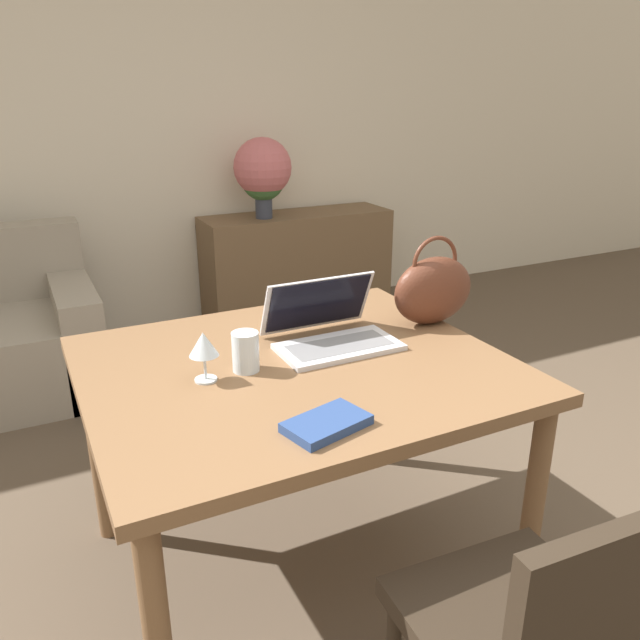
{
  "coord_description": "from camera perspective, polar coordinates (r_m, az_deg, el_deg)",
  "views": [
    {
      "loc": [
        -0.77,
        -0.97,
        1.5
      ],
      "look_at": [
        -0.01,
        0.55,
        0.87
      ],
      "focal_mm": 35.0,
      "sensor_mm": 36.0,
      "label": 1
    }
  ],
  "objects": [
    {
      "name": "dining_table",
      "position": [
        1.87,
        -2.21,
        -6.25
      ],
      "size": [
        1.2,
        1.04,
        0.75
      ],
      "color": "brown",
      "rests_on": "ground_plane"
    },
    {
      "name": "handbag",
      "position": [
        2.13,
        10.31,
        2.78
      ],
      "size": [
        0.3,
        0.13,
        0.3
      ],
      "color": "#592D1E",
      "rests_on": "dining_table"
    },
    {
      "name": "book",
      "position": [
        1.49,
        0.61,
        -9.45
      ],
      "size": [
        0.22,
        0.16,
        0.02
      ],
      "rotation": [
        0.0,
        0.0,
        0.25
      ],
      "color": "navy",
      "rests_on": "dining_table"
    },
    {
      "name": "chair",
      "position": [
        1.46,
        19.61,
        -25.39
      ],
      "size": [
        0.47,
        0.47,
        0.84
      ],
      "rotation": [
        0.0,
        0.0,
        -0.06
      ],
      "color": "#2D2319",
      "rests_on": "ground_plane"
    },
    {
      "name": "flower_vase",
      "position": [
        4.1,
        -5.26,
        13.36
      ],
      "size": [
        0.37,
        0.37,
        0.51
      ],
      "color": "#333847",
      "rests_on": "sideboard"
    },
    {
      "name": "sideboard",
      "position": [
        4.37,
        -2.08,
        5.13
      ],
      "size": [
        1.3,
        0.4,
        0.71
      ],
      "color": "brown",
      "rests_on": "ground_plane"
    },
    {
      "name": "wall_back",
      "position": [
        4.17,
        -16.69,
        17.47
      ],
      "size": [
        10.0,
        0.06,
        2.7
      ],
      "color": "beige",
      "rests_on": "ground_plane"
    },
    {
      "name": "wine_glass",
      "position": [
        1.71,
        -10.6,
        -2.35
      ],
      "size": [
        0.08,
        0.08,
        0.14
      ],
      "color": "silver",
      "rests_on": "dining_table"
    },
    {
      "name": "drinking_glass",
      "position": [
        1.77,
        -6.82,
        -2.89
      ],
      "size": [
        0.08,
        0.08,
        0.12
      ],
      "color": "silver",
      "rests_on": "dining_table"
    },
    {
      "name": "laptop",
      "position": [
        1.96,
        0.81,
        -0.53
      ],
      "size": [
        0.37,
        0.29,
        0.2
      ],
      "color": "silver",
      "rests_on": "dining_table"
    }
  ]
}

